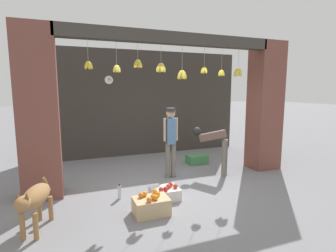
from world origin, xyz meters
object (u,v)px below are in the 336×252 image
shopkeeper (171,137)px  fruit_crate_apples (165,193)px  fruit_crate_oranges (151,205)px  produce_box_green (197,159)px  worker_stooping (215,144)px  water_bottle (119,192)px  dog (35,199)px  wall_clock (109,80)px

shopkeeper → fruit_crate_apples: size_ratio=3.14×
fruit_crate_oranges → produce_box_green: (2.06, 2.36, -0.03)m
worker_stooping → water_bottle: 2.57m
fruit_crate_oranges → water_bottle: bearing=115.8°
dog → worker_stooping: size_ratio=0.92×
dog → worker_stooping: (3.74, 1.32, 0.26)m
dog → fruit_crate_oranges: dog is taller
fruit_crate_apples → water_bottle: bearing=159.4°
fruit_crate_apples → water_bottle: fruit_crate_apples is taller
fruit_crate_oranges → wall_clock: (-0.05, 3.89, 2.15)m
water_bottle → wall_clock: 3.80m
shopkeeper → wall_clock: (-1.02, 2.31, 1.35)m
shopkeeper → fruit_crate_oranges: bearing=61.5°
dog → wall_clock: (1.66, 3.79, 1.81)m
worker_stooping → fruit_crate_oranges: worker_stooping is taller
worker_stooping → water_bottle: (-2.41, -0.63, -0.62)m
fruit_crate_apples → produce_box_green: (1.64, 1.88, 0.01)m
produce_box_green → water_bottle: 2.90m
dog → produce_box_green: bearing=137.9°
dog → fruit_crate_apples: 2.20m
shopkeeper → wall_clock: 2.87m
produce_box_green → water_bottle: water_bottle is taller
shopkeeper → water_bottle: (-1.34, -0.79, -0.82)m
shopkeeper → produce_box_green: shopkeeper is taller
fruit_crate_oranges → fruit_crate_apples: 0.64m
produce_box_green → water_bottle: size_ratio=1.90×
produce_box_green → shopkeeper: bearing=-144.0°
fruit_crate_apples → wall_clock: 4.07m
fruit_crate_apples → worker_stooping: bearing=30.0°
fruit_crate_oranges → wall_clock: bearing=90.7°
shopkeeper → wall_clock: bearing=-63.2°
worker_stooping → wall_clock: 3.59m
worker_stooping → water_bottle: size_ratio=3.92×
worker_stooping → water_bottle: bearing=148.7°
produce_box_green → wall_clock: 3.39m
worker_stooping → fruit_crate_apples: bearing=164.0°
produce_box_green → water_bottle: (-2.44, -1.58, 0.01)m
wall_clock → produce_box_green: bearing=-35.9°
shopkeeper → worker_stooping: size_ratio=1.44×
dog → shopkeeper: bearing=135.8°
wall_clock → shopkeeper: bearing=-66.3°
dog → fruit_crate_oranges: size_ratio=1.80×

